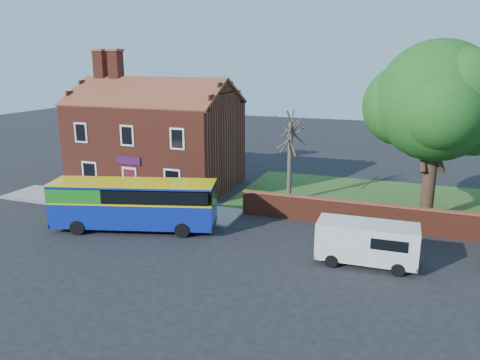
% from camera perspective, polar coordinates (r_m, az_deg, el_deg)
% --- Properties ---
extents(ground, '(120.00, 120.00, 0.00)m').
position_cam_1_polar(ground, '(25.73, -9.26, -8.17)').
color(ground, black).
rests_on(ground, ground).
extents(pavement, '(18.00, 3.50, 0.12)m').
position_cam_1_polar(pavement, '(33.87, -14.78, -2.78)').
color(pavement, gray).
rests_on(pavement, ground).
extents(kerb, '(18.00, 0.15, 0.14)m').
position_cam_1_polar(kerb, '(32.53, -16.54, -3.60)').
color(kerb, slate).
rests_on(kerb, ground).
extents(grass_strip, '(26.00, 12.00, 0.04)m').
position_cam_1_polar(grass_strip, '(34.91, 21.26, -2.86)').
color(grass_strip, '#426B28').
rests_on(grass_strip, ground).
extents(shop_building, '(12.30, 8.13, 10.50)m').
position_cam_1_polar(shop_building, '(37.80, -10.14, 4.47)').
color(shop_building, maroon).
rests_on(shop_building, ground).
extents(boundary_wall, '(22.00, 0.38, 1.60)m').
position_cam_1_polar(boundary_wall, '(28.94, 21.42, -4.70)').
color(boundary_wall, maroon).
rests_on(boundary_wall, ground).
extents(bus, '(9.87, 5.04, 2.92)m').
position_cam_1_polar(bus, '(28.33, -13.41, -2.68)').
color(bus, navy).
rests_on(bus, ground).
extents(van_near, '(4.86, 2.12, 2.11)m').
position_cam_1_polar(van_near, '(23.89, 15.24, -7.25)').
color(van_near, silver).
rests_on(van_near, ground).
extents(large_tree, '(9.05, 7.16, 11.04)m').
position_cam_1_polar(large_tree, '(30.52, 23.03, 8.45)').
color(large_tree, black).
rests_on(large_tree, ground).
extents(bare_tree, '(2.32, 2.76, 6.18)m').
position_cam_1_polar(bare_tree, '(32.93, 6.10, 2.72)').
color(bare_tree, '#4C4238').
rests_on(bare_tree, ground).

